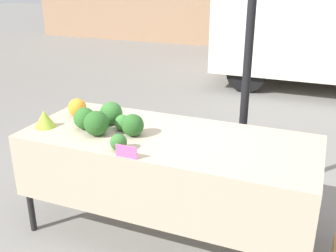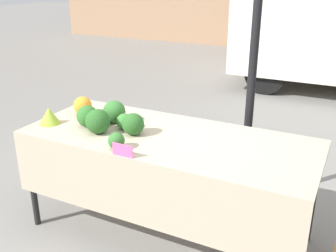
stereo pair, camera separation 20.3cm
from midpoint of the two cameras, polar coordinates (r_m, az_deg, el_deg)
name	(u,v)px [view 2 (the right image)]	position (r m, az deg, el deg)	size (l,w,h in m)	color
ground_plane	(168,231)	(3.35, 1.80, -15.05)	(40.00, 40.00, 0.00)	gray
tent_pole	(254,52)	(3.27, 14.15, 10.31)	(0.07, 0.07, 2.79)	black
market_table	(164,151)	(2.91, 1.40, -3.71)	(2.20, 0.92, 0.85)	tan
orange_cauliflower	(83,106)	(3.41, -10.61, 2.91)	(0.15, 0.15, 0.15)	orange
romanesco_head	(49,116)	(3.25, -15.15, 1.42)	(0.17, 0.17, 0.13)	#93B238
broccoli_head_0	(87,116)	(3.12, -9.79, 1.39)	(0.17, 0.17, 0.17)	#2D6628
broccoli_head_1	(98,121)	(2.97, -8.26, 0.64)	(0.19, 0.19, 0.19)	#285B23
broccoli_head_2	(114,112)	(3.17, -5.99, 2.04)	(0.18, 0.18, 0.18)	#336B2D
broccoli_head_3	(133,124)	(2.92, -3.11, 0.24)	(0.17, 0.17, 0.17)	#285B23
broccoli_head_4	(116,141)	(2.71, -5.37, -2.16)	(0.12, 0.12, 0.12)	#336B2D
broccoli_head_5	(124,121)	(3.04, -4.46, 0.64)	(0.12, 0.12, 0.12)	#387533
price_sign	(122,150)	(2.59, -4.40, -3.58)	(0.15, 0.01, 0.09)	#F45B9E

